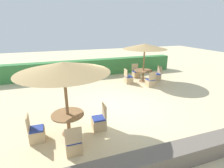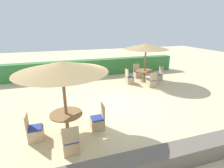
% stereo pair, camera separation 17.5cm
% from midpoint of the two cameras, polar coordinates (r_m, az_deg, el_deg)
% --- Properties ---
extents(ground_plane, '(40.00, 40.00, 0.00)m').
position_cam_midpoint_polar(ground_plane, '(8.05, 0.79, -7.38)').
color(ground_plane, beige).
extents(hedge_row, '(13.00, 0.70, 1.16)m').
position_cam_midpoint_polar(hedge_row, '(12.98, -7.70, 5.30)').
color(hedge_row, '#387A3D').
rests_on(hedge_row, ground_plane).
extents(stone_border, '(10.00, 0.56, 0.50)m').
position_cam_midpoint_polar(stone_border, '(5.11, 16.57, -22.17)').
color(stone_border, '#6B6056').
rests_on(stone_border, ground_plane).
extents(parasol_back_right, '(2.77, 2.77, 2.46)m').
position_cam_midpoint_polar(parasol_back_right, '(11.28, 10.21, 11.99)').
color(parasol_back_right, olive).
rests_on(parasol_back_right, ground_plane).
extents(round_table_back_right, '(1.19, 1.19, 0.76)m').
position_cam_midpoint_polar(round_table_back_right, '(11.59, 9.74, 3.77)').
color(round_table_back_right, olive).
rests_on(round_table_back_right, ground_plane).
extents(patio_chair_back_right_west, '(0.46, 0.46, 0.93)m').
position_cam_midpoint_polar(patio_chair_back_right_west, '(11.23, 4.90, 1.62)').
color(patio_chair_back_right_west, tan).
rests_on(patio_chair_back_right_west, ground_plane).
extents(patio_chair_back_right_east, '(0.46, 0.46, 0.93)m').
position_cam_midpoint_polar(patio_chair_back_right_east, '(12.17, 13.99, 2.47)').
color(patio_chair_back_right_east, tan).
rests_on(patio_chair_back_right_east, ground_plane).
extents(patio_chair_back_right_south, '(0.46, 0.46, 0.93)m').
position_cam_midpoint_polar(patio_chair_back_right_south, '(10.80, 11.98, 0.58)').
color(patio_chair_back_right_south, tan).
rests_on(patio_chair_back_right_south, ground_plane).
extents(patio_chair_back_right_north, '(0.46, 0.46, 0.93)m').
position_cam_midpoint_polar(patio_chair_back_right_north, '(12.57, 7.40, 3.38)').
color(patio_chair_back_right_north, tan).
rests_on(patio_chair_back_right_north, ground_plane).
extents(parasol_front_left, '(2.85, 2.85, 2.49)m').
position_cam_midpoint_polar(parasol_front_left, '(5.51, -16.45, 5.21)').
color(parasol_front_left, olive).
rests_on(parasol_front_left, ground_plane).
extents(round_table_front_left, '(1.07, 1.07, 0.75)m').
position_cam_midpoint_polar(round_table_front_left, '(6.12, -14.96, -10.72)').
color(round_table_front_left, olive).
rests_on(round_table_front_left, ground_plane).
extents(patio_chair_front_left_west, '(0.46, 0.46, 0.93)m').
position_cam_midpoint_polar(patio_chair_front_left_west, '(6.29, -24.20, -14.48)').
color(patio_chair_front_left_west, tan).
rests_on(patio_chair_front_left_west, ground_plane).
extents(patio_chair_front_left_south, '(0.46, 0.46, 0.93)m').
position_cam_midpoint_polar(patio_chair_front_left_south, '(5.45, -13.36, -18.76)').
color(patio_chair_front_left_south, tan).
rests_on(patio_chair_front_left_south, ground_plane).
extents(patio_chair_front_left_east, '(0.46, 0.46, 0.93)m').
position_cam_midpoint_polar(patio_chair_front_left_east, '(6.36, -4.99, -12.32)').
color(patio_chair_front_left_east, tan).
rests_on(patio_chair_front_left_east, ground_plane).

